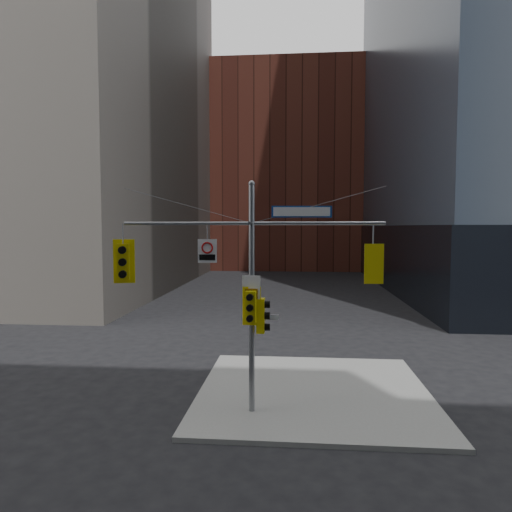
% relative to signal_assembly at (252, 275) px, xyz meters
% --- Properties ---
extents(ground, '(160.00, 160.00, 0.00)m').
position_rel_signal_assembly_xyz_m(ground, '(0.00, -1.99, -4.42)').
color(ground, black).
rests_on(ground, ground).
extents(sidewalk_corner, '(8.00, 8.00, 0.15)m').
position_rel_signal_assembly_xyz_m(sidewalk_corner, '(2.00, 2.01, -4.34)').
color(sidewalk_corner, gray).
rests_on(sidewalk_corner, ground).
extents(brick_midrise, '(26.00, 20.00, 28.00)m').
position_rel_signal_assembly_xyz_m(brick_midrise, '(0.00, 56.01, 9.58)').
color(brick_midrise, brown).
rests_on(brick_midrise, ground).
extents(signal_assembly, '(8.00, 0.80, 7.30)m').
position_rel_signal_assembly_xyz_m(signal_assembly, '(0.00, 0.00, 0.00)').
color(signal_assembly, gray).
rests_on(signal_assembly, ground).
extents(traffic_light_west_arm, '(0.66, 0.61, 1.40)m').
position_rel_signal_assembly_xyz_m(traffic_light_west_arm, '(-4.06, 0.01, 0.38)').
color(traffic_light_west_arm, '#D7C50B').
rests_on(traffic_light_west_arm, ground).
extents(traffic_light_east_arm, '(0.57, 0.46, 1.19)m').
position_rel_signal_assembly_xyz_m(traffic_light_east_arm, '(3.65, 0.00, 0.38)').
color(traffic_light_east_arm, '#D7C50B').
rests_on(traffic_light_east_arm, ground).
extents(traffic_light_pole_side, '(0.41, 0.35, 1.06)m').
position_rel_signal_assembly_xyz_m(traffic_light_pole_side, '(0.32, 0.01, -1.26)').
color(traffic_light_pole_side, '#D7C50B').
rests_on(traffic_light_pole_side, ground).
extents(traffic_light_pole_front, '(0.57, 0.46, 1.19)m').
position_rel_signal_assembly_xyz_m(traffic_light_pole_front, '(0.00, -0.27, -0.94)').
color(traffic_light_pole_front, '#D7C50B').
rests_on(traffic_light_pole_front, ground).
extents(street_sign_blade, '(1.82, 0.18, 0.35)m').
position_rel_signal_assembly_xyz_m(street_sign_blade, '(1.52, 0.00, 1.93)').
color(street_sign_blade, navy).
rests_on(street_sign_blade, ground).
extents(regulatory_sign_arm, '(0.58, 0.11, 0.73)m').
position_rel_signal_assembly_xyz_m(regulatory_sign_arm, '(-1.37, -0.02, 0.76)').
color(regulatory_sign_arm, silver).
rests_on(regulatory_sign_arm, ground).
extents(regulatory_sign_pole, '(0.55, 0.08, 0.72)m').
position_rel_signal_assembly_xyz_m(regulatory_sign_pole, '(0.00, -0.11, -0.38)').
color(regulatory_sign_pole, silver).
rests_on(regulatory_sign_pole, ground).
extents(street_blade_ew, '(0.77, 0.08, 0.15)m').
position_rel_signal_assembly_xyz_m(street_blade_ew, '(0.45, 0.01, -1.31)').
color(street_blade_ew, silver).
rests_on(street_blade_ew, ground).
extents(street_blade_ns, '(0.07, 0.80, 0.16)m').
position_rel_signal_assembly_xyz_m(street_blade_ns, '(0.00, 0.46, -1.65)').
color(street_blade_ns, '#145926').
rests_on(street_blade_ns, ground).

